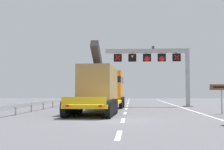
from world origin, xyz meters
name	(u,v)px	position (x,y,z in m)	size (l,w,h in m)	color
ground	(113,120)	(0.00, 0.00, 0.00)	(112.00, 112.00, 0.00)	#5B5B60
lane_markings	(128,103)	(0.58, 25.08, 0.01)	(0.20, 64.77, 0.01)	silver
edge_line_right	(185,108)	(6.20, 12.00, 0.01)	(0.20, 63.00, 0.01)	silver
overhead_lane_gantry	(158,60)	(4.04, 15.79, 5.09)	(9.50, 0.90, 6.69)	#9EA0A5
heavy_haul_truck_yellow	(103,87)	(-1.35, 8.21, 1.99)	(3.57, 14.15, 5.30)	yellow
tourist_info_sign_brown	(222,91)	(7.63, 4.95, 1.67)	(1.71, 0.15, 2.16)	#9EA0A5
guardrail_left	(52,102)	(-6.91, 12.37, 0.56)	(0.13, 28.75, 0.76)	#999EA3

